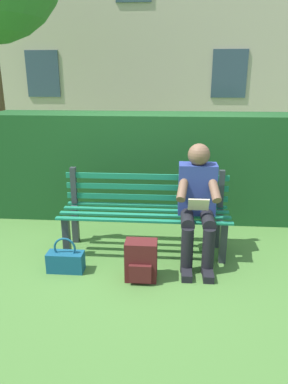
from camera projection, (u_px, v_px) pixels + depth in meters
name	position (u px, v px, depth m)	size (l,w,h in m)	color
ground	(145.00, 251.00, 3.84)	(60.00, 60.00, 0.00)	#477533
park_bench	(145.00, 210.00, 3.77)	(1.77, 0.51, 0.87)	#2D3338
person_seated	(198.00, 201.00, 3.50)	(0.44, 0.73, 1.19)	navy
hedge_backdrop	(188.00, 163.00, 4.64)	(5.07, 0.79, 1.49)	#19471E
building_facade	(139.00, 20.00, 10.22)	(9.95, 2.91, 6.76)	#BCAD93
backpack	(141.00, 261.00, 3.25)	(0.29, 0.26, 0.39)	#4C1919
handbag	(66.00, 261.00, 3.41)	(0.35, 0.15, 0.36)	navy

